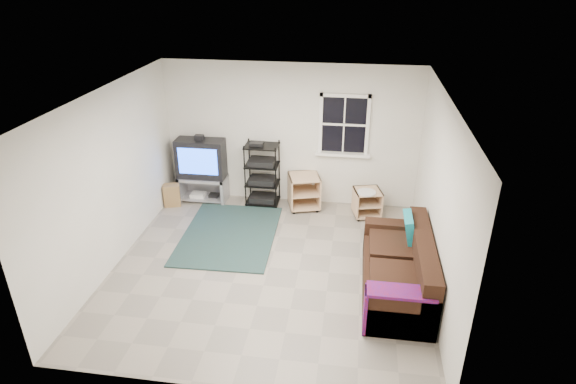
% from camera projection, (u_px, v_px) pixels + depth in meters
% --- Properties ---
extents(room, '(4.60, 4.62, 4.60)m').
position_uv_depth(room, '(344.00, 129.00, 8.46)').
color(room, gray).
rests_on(room, ground).
extents(tv_unit, '(0.89, 0.44, 1.30)m').
position_uv_depth(tv_unit, '(202.00, 165.00, 8.93)').
color(tv_unit, '#9B9BA3').
rests_on(tv_unit, ground).
extents(av_rack, '(0.60, 0.44, 1.21)m').
position_uv_depth(av_rack, '(262.00, 178.00, 8.87)').
color(av_rack, black).
rests_on(av_rack, ground).
extents(side_table_left, '(0.67, 0.67, 0.64)m').
position_uv_depth(side_table_left, '(304.00, 190.00, 8.85)').
color(side_table_left, '#D7AC84').
rests_on(side_table_left, ground).
extents(side_table_right, '(0.55, 0.55, 0.53)m').
position_uv_depth(side_table_right, '(367.00, 201.00, 8.55)').
color(side_table_right, '#D7AC84').
rests_on(side_table_right, ground).
extents(sofa, '(0.88, 1.99, 0.91)m').
position_uv_depth(sofa, '(400.00, 272.00, 6.56)').
color(sofa, black).
rests_on(sofa, ground).
extents(shag_rug, '(1.57, 2.12, 0.02)m').
position_uv_depth(shag_rug, '(229.00, 235.00, 8.04)').
color(shag_rug, black).
rests_on(shag_rug, ground).
extents(paper_bag, '(0.34, 0.28, 0.42)m').
position_uv_depth(paper_bag, '(172.00, 195.00, 8.94)').
color(paper_bag, olive).
rests_on(paper_bag, ground).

